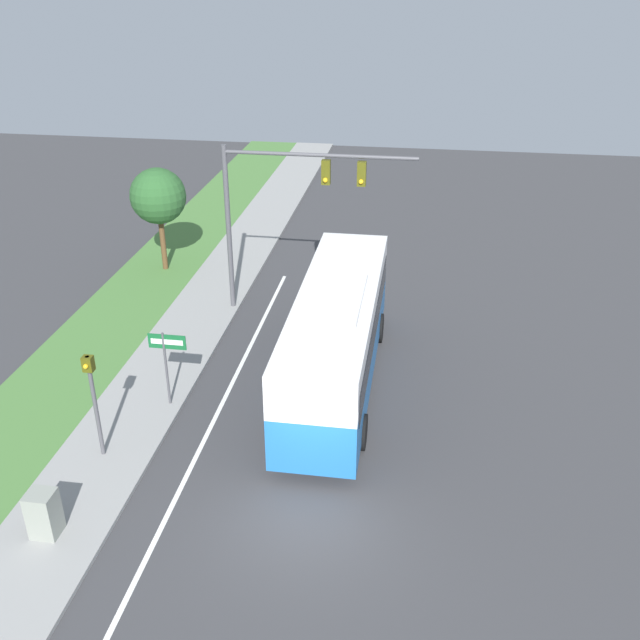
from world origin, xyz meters
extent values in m
plane|color=#38383A|center=(0.00, 0.00, 0.00)|extent=(80.00, 80.00, 0.00)
cube|color=gray|center=(-6.20, 0.00, 0.06)|extent=(2.80, 80.00, 0.12)
cube|color=silver|center=(-3.60, 0.00, 0.00)|extent=(0.14, 30.00, 0.01)
cube|color=#236BB7|center=(-0.10, 6.31, 1.27)|extent=(2.45, 10.65, 1.65)
cube|color=white|center=(-0.10, 6.31, 2.77)|extent=(2.45, 10.65, 1.35)
cube|color=black|center=(-0.10, 6.31, 2.30)|extent=(2.49, 9.80, 1.02)
cube|color=white|center=(-0.10, 5.51, 3.56)|extent=(1.72, 3.73, 0.24)
cylinder|color=black|center=(-1.27, 9.61, 0.54)|extent=(0.28, 1.09, 1.09)
cylinder|color=black|center=(1.08, 9.61, 0.54)|extent=(0.28, 1.09, 1.09)
cylinder|color=black|center=(-1.27, 3.00, 0.54)|extent=(0.28, 1.09, 1.09)
cylinder|color=black|center=(1.08, 3.00, 0.54)|extent=(0.28, 1.09, 1.09)
cylinder|color=#4C4C51|center=(-5.05, 11.48, 3.36)|extent=(0.20, 0.20, 6.71)
cylinder|color=#4C4C51|center=(-1.46, 11.48, 6.46)|extent=(7.18, 0.14, 0.14)
cube|color=#47470F|center=(-1.22, 11.48, 5.84)|extent=(0.32, 0.28, 0.90)
sphere|color=yellow|center=(-1.22, 11.30, 5.59)|extent=(0.18, 0.18, 0.18)
cube|color=#47470F|center=(0.09, 11.48, 5.84)|extent=(0.32, 0.28, 0.90)
sphere|color=yellow|center=(0.09, 11.30, 5.59)|extent=(0.18, 0.18, 0.18)
cylinder|color=#4C4C51|center=(-6.24, 1.43, 1.67)|extent=(0.12, 0.12, 3.35)
cube|color=#47470F|center=(-6.24, 1.43, 3.13)|extent=(0.28, 0.24, 0.44)
sphere|color=yellow|center=(-6.24, 1.28, 3.13)|extent=(0.14, 0.14, 0.14)
cylinder|color=#4C4C51|center=(-5.20, 4.22, 1.34)|extent=(0.08, 0.08, 2.67)
cube|color=#145B2D|center=(-5.08, 4.22, 2.38)|extent=(1.20, 0.03, 0.49)
cube|color=white|center=(-5.08, 4.20, 2.38)|extent=(1.02, 0.01, 0.17)
cube|color=gray|center=(-6.27, -1.80, 0.75)|extent=(0.67, 0.63, 1.25)
cylinder|color=brown|center=(-9.15, 14.84, 1.45)|extent=(0.24, 0.24, 2.70)
sphere|color=#285628|center=(-9.15, 14.84, 3.54)|extent=(2.46, 2.46, 2.46)
camera|label=1|loc=(2.45, -13.97, 12.94)|focal=40.00mm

